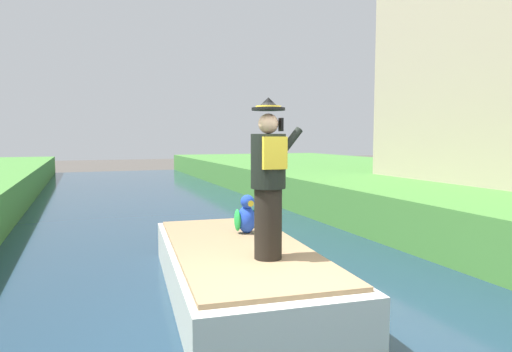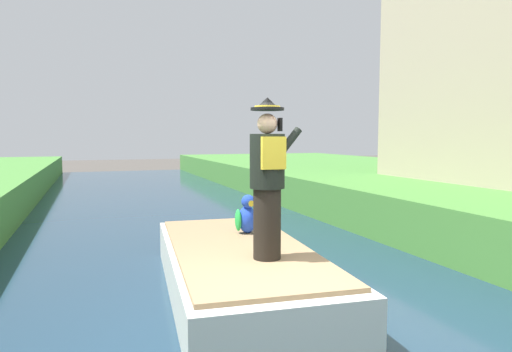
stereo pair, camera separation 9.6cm
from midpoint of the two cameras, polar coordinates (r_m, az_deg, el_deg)
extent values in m
cube|color=silver|center=(6.02, -2.61, -11.81)|extent=(2.16, 4.34, 0.56)
cube|color=#997A56|center=(5.94, -2.62, -8.99)|extent=(1.99, 4.00, 0.05)
cylinder|color=black|center=(5.23, 1.01, -6.02)|extent=(0.32, 0.32, 0.82)
cylinder|color=black|center=(5.14, 1.02, 1.88)|extent=(0.40, 0.40, 0.62)
cube|color=gold|center=(4.96, 1.84, 2.93)|extent=(0.28, 0.06, 0.36)
sphere|color=#DBA884|center=(5.14, 1.03, 6.62)|extent=(0.23, 0.23, 0.23)
cylinder|color=black|center=(5.14, 1.03, 8.46)|extent=(0.38, 0.38, 0.03)
cone|color=black|center=(5.15, 1.03, 9.24)|extent=(0.26, 0.26, 0.12)
cylinder|color=gold|center=(5.14, 1.03, 8.74)|extent=(0.29, 0.29, 0.02)
cylinder|color=black|center=(5.18, 3.45, 3.89)|extent=(0.38, 0.09, 0.43)
cube|color=black|center=(5.13, 2.63, 6.51)|extent=(0.03, 0.08, 0.15)
ellipsoid|color=blue|center=(6.64, -1.63, -5.51)|extent=(0.26, 0.32, 0.40)
sphere|color=blue|center=(6.55, -1.52, -3.25)|extent=(0.20, 0.20, 0.20)
cone|color=yellow|center=(6.46, -1.22, -3.46)|extent=(0.09, 0.09, 0.09)
ellipsoid|color=green|center=(6.59, -2.78, -5.59)|extent=(0.08, 0.20, 0.32)
ellipsoid|color=green|center=(6.68, -0.49, -5.44)|extent=(0.08, 0.20, 0.32)
camera|label=1|loc=(0.05, -90.47, -0.04)|focal=31.66mm
camera|label=2|loc=(0.05, 89.53, 0.04)|focal=31.66mm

